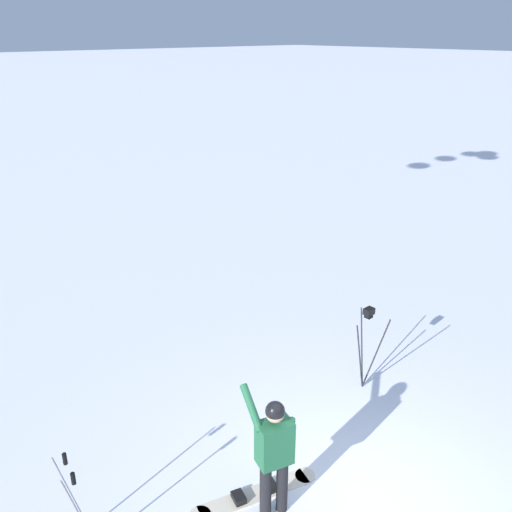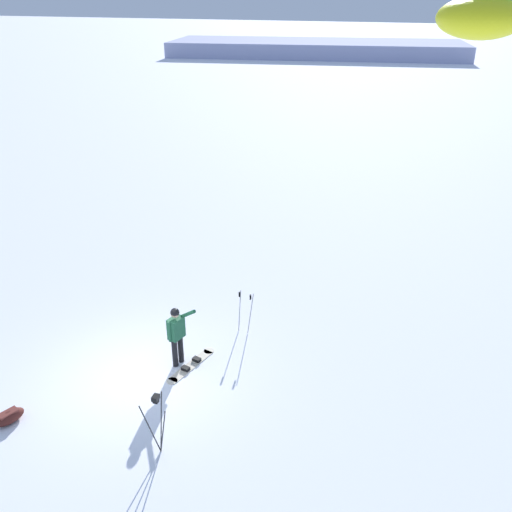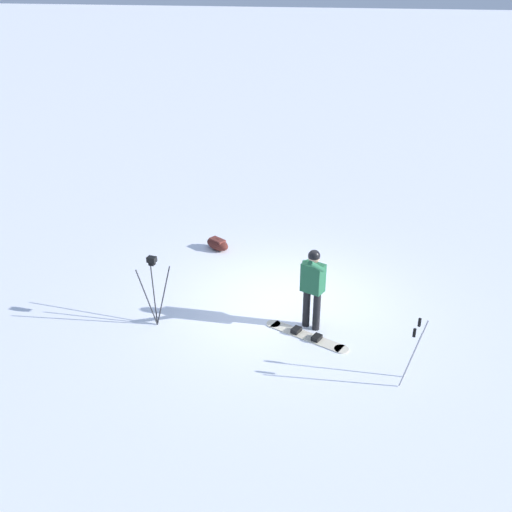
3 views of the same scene
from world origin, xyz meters
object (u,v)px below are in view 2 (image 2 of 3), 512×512
Objects in this scene: snowboarder at (177,331)px; snowboard at (191,365)px; gear_bag_large at (9,417)px; camera_tripod at (157,413)px; ski_poles at (245,306)px.

snowboard is at bearing 0.82° from snowboarder.
snowboard is 4.26m from gear_bag_large.
camera_tripod reaches higher than ski_poles.
gear_bag_large is (-3.00, -3.02, 0.13)m from snowboard.
gear_bag_large is at bearing -134.82° from snowboard.
snowboard is (0.34, 0.00, -0.96)m from snowboarder.
ski_poles is (0.27, 4.75, -0.26)m from camera_tripod.
camera_tripod reaches higher than gear_bag_large.
gear_bag_large is 3.64m from camera_tripod.
snowboarder reaches higher than snowboard.
camera_tripod is at bearing -79.34° from snowboard.
snowboarder is 2.94m from camera_tripod.
snowboard is at bearing 100.66° from camera_tripod.
ski_poles is (1.13, 1.94, -0.21)m from snowboarder.
snowboard is 1.15× the size of camera_tripod.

